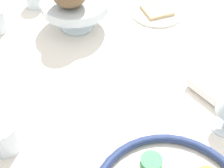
# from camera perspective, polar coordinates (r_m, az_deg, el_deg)

# --- Properties ---
(fruit_stand) EXTENTS (0.22, 0.22, 0.10)m
(fruit_stand) POSITION_cam_1_polar(r_m,az_deg,el_deg) (1.06, -6.70, 13.95)
(fruit_stand) COLOR silver
(fruit_stand) RESTS_ON dining_table
(bread_plate) EXTENTS (0.19, 0.19, 0.02)m
(bread_plate) POSITION_cam_1_polar(r_m,az_deg,el_deg) (1.17, 8.17, 12.96)
(bread_plate) COLOR silver
(bread_plate) RESTS_ON dining_table
(napkin_roll) EXTENTS (0.16, 0.09, 0.04)m
(napkin_roll) POSITION_cam_1_polar(r_m,az_deg,el_deg) (0.87, 18.10, -2.27)
(napkin_roll) COLOR white
(napkin_roll) RESTS_ON dining_table
(cup_mid) EXTENTS (0.07, 0.07, 0.08)m
(cup_mid) POSITION_cam_1_polar(r_m,az_deg,el_deg) (0.76, -19.23, -9.06)
(cup_mid) COLOR silver
(cup_mid) RESTS_ON dining_table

